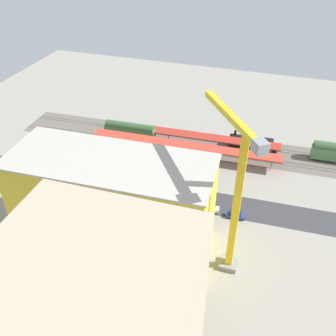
{
  "coord_description": "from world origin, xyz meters",
  "views": [
    {
      "loc": [
        -24.42,
        78.49,
        63.43
      ],
      "look_at": [
        1.22,
        -0.99,
        4.26
      ],
      "focal_mm": 40.2,
      "sensor_mm": 36.0,
      "label": 1
    }
  ],
  "objects_px": {
    "parked_car_0": "(235,215)",
    "construction_building": "(113,203)",
    "street_tree_2": "(114,158)",
    "street_tree_3": "(158,165)",
    "street_tree_4": "(200,176)",
    "parked_car_1": "(210,209)",
    "parked_car_3": "(155,199)",
    "traffic_light": "(130,163)",
    "platform_canopy_near": "(184,145)",
    "street_tree_1": "(171,170)",
    "street_tree_0": "(172,169)",
    "tower_crane": "(235,192)",
    "platform_canopy_far": "(193,135)",
    "street_tree_5": "(193,175)",
    "parked_car_2": "(180,203)",
    "locomotive": "(253,143)",
    "box_truck_1": "(99,188)",
    "parked_car_4": "(126,192)",
    "freight_coach_far": "(130,131)"
  },
  "relations": [
    {
      "from": "parked_car_2",
      "to": "tower_crane",
      "type": "xyz_separation_m",
      "value": [
        -14.62,
        14.49,
        18.56
      ]
    },
    {
      "from": "box_truck_1",
      "to": "traffic_light",
      "type": "height_order",
      "value": "traffic_light"
    },
    {
      "from": "parked_car_3",
      "to": "street_tree_3",
      "type": "distance_m",
      "value": 10.21
    },
    {
      "from": "street_tree_2",
      "to": "parked_car_0",
      "type": "bearing_deg",
      "value": 168.1
    },
    {
      "from": "parked_car_3",
      "to": "platform_canopy_near",
      "type": "bearing_deg",
      "value": -93.59
    },
    {
      "from": "platform_canopy_far",
      "to": "street_tree_1",
      "type": "relative_size",
      "value": 7.03
    },
    {
      "from": "parked_car_1",
      "to": "tower_crane",
      "type": "xyz_separation_m",
      "value": [
        -6.76,
        14.9,
        18.55
      ]
    },
    {
      "from": "platform_canopy_far",
      "to": "traffic_light",
      "type": "bearing_deg",
      "value": 59.4
    },
    {
      "from": "parked_car_2",
      "to": "street_tree_5",
      "type": "distance_m",
      "value": 8.61
    },
    {
      "from": "street_tree_2",
      "to": "street_tree_3",
      "type": "xyz_separation_m",
      "value": [
        -12.23,
        -1.36,
        -0.41
      ]
    },
    {
      "from": "parked_car_0",
      "to": "tower_crane",
      "type": "distance_m",
      "value": 23.5
    },
    {
      "from": "locomotive",
      "to": "street_tree_5",
      "type": "bearing_deg",
      "value": 64.29
    },
    {
      "from": "street_tree_0",
      "to": "tower_crane",
      "type": "bearing_deg",
      "value": 130.67
    },
    {
      "from": "street_tree_3",
      "to": "freight_coach_far",
      "type": "bearing_deg",
      "value": -48.69
    },
    {
      "from": "parked_car_1",
      "to": "street_tree_4",
      "type": "xyz_separation_m",
      "value": [
        4.61,
        -7.29,
        4.11
      ]
    },
    {
      "from": "platform_canopy_near",
      "to": "street_tree_0",
      "type": "bearing_deg",
      "value": 92.8
    },
    {
      "from": "parked_car_3",
      "to": "platform_canopy_far",
      "type": "bearing_deg",
      "value": -94.7
    },
    {
      "from": "platform_canopy_far",
      "to": "street_tree_0",
      "type": "relative_size",
      "value": 7.42
    },
    {
      "from": "locomotive",
      "to": "parked_car_3",
      "type": "height_order",
      "value": "locomotive"
    },
    {
      "from": "parked_car_3",
      "to": "traffic_light",
      "type": "height_order",
      "value": "traffic_light"
    },
    {
      "from": "platform_canopy_far",
      "to": "street_tree_2",
      "type": "distance_m",
      "value": 27.57
    },
    {
      "from": "street_tree_1",
      "to": "street_tree_5",
      "type": "relative_size",
      "value": 1.06
    },
    {
      "from": "locomotive",
      "to": "parked_car_0",
      "type": "bearing_deg",
      "value": 90.31
    },
    {
      "from": "parked_car_4",
      "to": "street_tree_2",
      "type": "distance_m",
      "value": 10.86
    },
    {
      "from": "parked_car_0",
      "to": "parked_car_1",
      "type": "xyz_separation_m",
      "value": [
        6.34,
        -0.49,
        0.0
      ]
    },
    {
      "from": "street_tree_0",
      "to": "street_tree_5",
      "type": "xyz_separation_m",
      "value": [
        -6.0,
        0.34,
        -0.37
      ]
    },
    {
      "from": "street_tree_0",
      "to": "street_tree_1",
      "type": "distance_m",
      "value": 0.24
    },
    {
      "from": "street_tree_2",
      "to": "platform_canopy_far",
      "type": "bearing_deg",
      "value": -127.93
    },
    {
      "from": "locomotive",
      "to": "street_tree_3",
      "type": "distance_m",
      "value": 34.06
    },
    {
      "from": "parked_car_0",
      "to": "construction_building",
      "type": "bearing_deg",
      "value": 31.5
    },
    {
      "from": "street_tree_1",
      "to": "parked_car_3",
      "type": "bearing_deg",
      "value": 75.9
    },
    {
      "from": "street_tree_1",
      "to": "street_tree_5",
      "type": "distance_m",
      "value": 6.12
    },
    {
      "from": "platform_canopy_near",
      "to": "street_tree_1",
      "type": "height_order",
      "value": "street_tree_1"
    },
    {
      "from": "tower_crane",
      "to": "street_tree_0",
      "type": "distance_m",
      "value": 32.74
    },
    {
      "from": "parked_car_2",
      "to": "street_tree_0",
      "type": "xyz_separation_m",
      "value": [
        4.58,
        -7.87,
        4.31
      ]
    },
    {
      "from": "freight_coach_far",
      "to": "construction_building",
      "type": "xyz_separation_m",
      "value": [
        -14.16,
        42.0,
        7.46
      ]
    },
    {
      "from": "box_truck_1",
      "to": "locomotive",
      "type": "bearing_deg",
      "value": -135.38
    },
    {
      "from": "street_tree_4",
      "to": "traffic_light",
      "type": "bearing_deg",
      "value": -0.35
    },
    {
      "from": "street_tree_4",
      "to": "parked_car_1",
      "type": "bearing_deg",
      "value": 122.33
    },
    {
      "from": "parked_car_1",
      "to": "street_tree_3",
      "type": "xyz_separation_m",
      "value": [
        16.81,
        -8.33,
        4.32
      ]
    },
    {
      "from": "traffic_light",
      "to": "parked_car_0",
      "type": "bearing_deg",
      "value": 165.72
    },
    {
      "from": "locomotive",
      "to": "box_truck_1",
      "type": "height_order",
      "value": "locomotive"
    },
    {
      "from": "platform_canopy_near",
      "to": "freight_coach_far",
      "type": "relative_size",
      "value": 3.43
    },
    {
      "from": "parked_car_2",
      "to": "parked_car_3",
      "type": "relative_size",
      "value": 0.89
    },
    {
      "from": "parked_car_3",
      "to": "tower_crane",
      "type": "xyz_separation_m",
      "value": [
        -21.29,
        14.29,
        18.59
      ]
    },
    {
      "from": "tower_crane",
      "to": "platform_canopy_far",
      "type": "bearing_deg",
      "value": -66.57
    },
    {
      "from": "street_tree_0",
      "to": "platform_canopy_far",
      "type": "bearing_deg",
      "value": -90.88
    },
    {
      "from": "street_tree_2",
      "to": "street_tree_3",
      "type": "bearing_deg",
      "value": -173.65
    },
    {
      "from": "parked_car_0",
      "to": "street_tree_1",
      "type": "bearing_deg",
      "value": -22.26
    },
    {
      "from": "parked_car_4",
      "to": "street_tree_0",
      "type": "distance_m",
      "value": 13.58
    }
  ]
}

